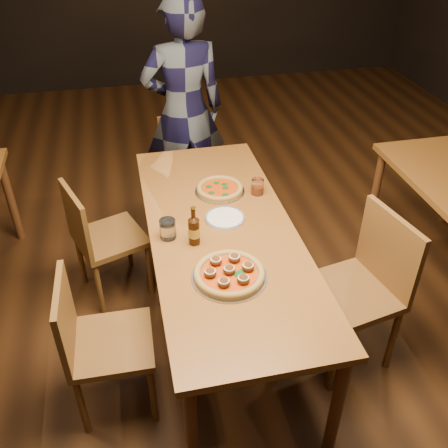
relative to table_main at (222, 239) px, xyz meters
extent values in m
plane|color=black|center=(0.00, 0.00, -0.68)|extent=(9.00, 9.00, 0.00)
cube|color=brown|center=(0.00, 0.00, 0.05)|extent=(0.80, 2.00, 0.04)
cylinder|color=brown|center=(-0.34, -0.94, -0.32)|extent=(0.06, 0.06, 0.71)
cylinder|color=brown|center=(-0.34, 0.94, -0.32)|extent=(0.06, 0.06, 0.71)
cylinder|color=brown|center=(0.34, -0.94, -0.32)|extent=(0.06, 0.06, 0.71)
cylinder|color=brown|center=(0.34, 0.94, -0.32)|extent=(0.06, 0.06, 0.71)
cylinder|color=brown|center=(-1.36, 1.24, -0.32)|extent=(0.06, 0.06, 0.71)
cylinder|color=brown|center=(1.36, 0.74, -0.32)|extent=(0.06, 0.06, 0.71)
cylinder|color=#B7B7BF|center=(-0.05, -0.40, 0.07)|extent=(0.37, 0.37, 0.01)
cylinder|color=tan|center=(-0.05, -0.40, 0.09)|extent=(0.35, 0.35, 0.02)
torus|color=tan|center=(-0.05, -0.40, 0.10)|extent=(0.35, 0.35, 0.03)
cylinder|color=#9C2009|center=(-0.05, -0.40, 0.10)|extent=(0.28, 0.28, 0.00)
cylinder|color=#B7B7BF|center=(0.07, 0.39, 0.07)|extent=(0.31, 0.31, 0.01)
cylinder|color=tan|center=(0.07, 0.39, 0.09)|extent=(0.28, 0.28, 0.02)
torus|color=tan|center=(0.07, 0.39, 0.10)|extent=(0.29, 0.29, 0.03)
cylinder|color=#9C2009|center=(0.07, 0.39, 0.10)|extent=(0.22, 0.22, 0.00)
cylinder|color=white|center=(0.04, 0.08, 0.08)|extent=(0.22, 0.22, 0.02)
cylinder|color=black|center=(-0.17, -0.09, 0.15)|extent=(0.06, 0.06, 0.15)
cylinder|color=black|center=(-0.17, -0.09, 0.26)|extent=(0.02, 0.02, 0.07)
cylinder|color=gold|center=(-0.17, -0.09, 0.15)|extent=(0.06, 0.06, 0.06)
cylinder|color=white|center=(-0.30, -0.01, 0.13)|extent=(0.09, 0.09, 0.11)
cylinder|color=#973811|center=(0.29, 0.32, 0.12)|extent=(0.08, 0.08, 0.10)
imported|color=black|center=(0.00, 1.39, 0.19)|extent=(0.66, 0.45, 1.74)
camera|label=1|loc=(-0.47, -2.18, 1.70)|focal=40.00mm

